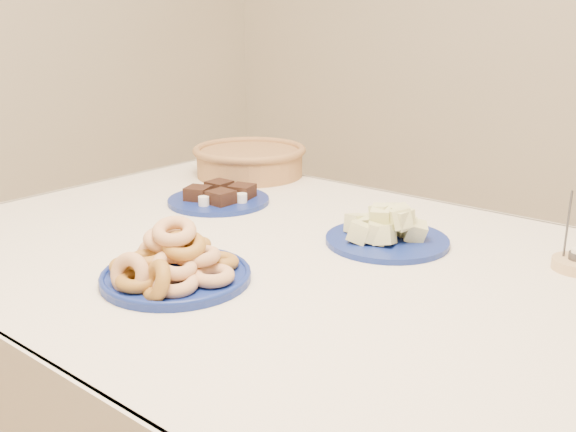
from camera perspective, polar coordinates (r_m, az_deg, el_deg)
The scene contains 5 objects.
dining_table at distance 1.33m, azimuth 1.38°, elevation -7.99°, with size 1.71×1.11×0.75m.
donut_platter at distance 1.18m, azimuth -10.16°, elevation -4.43°, with size 0.28×0.28×0.13m.
melon_plate at distance 1.38m, azimuth 8.81°, elevation -1.40°, with size 0.27×0.27×0.09m.
brownie_plate at distance 1.67m, azimuth -6.15°, elevation 1.64°, with size 0.32×0.32×0.05m.
wicker_basket at distance 1.95m, azimuth -3.43°, elevation 5.02°, with size 0.36×0.36×0.09m.
Camera 1 is at (0.74, -0.95, 1.21)m, focal length 40.00 mm.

